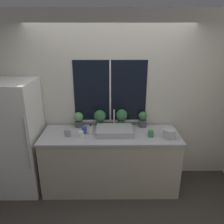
{
  "coord_description": "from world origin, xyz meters",
  "views": [
    {
      "loc": [
        0.0,
        -2.64,
        2.36
      ],
      "look_at": [
        0.03,
        0.34,
        1.28
      ],
      "focal_mm": 35.0,
      "sensor_mm": 36.0,
      "label": 1
    }
  ],
  "objects_px": {
    "sink": "(114,131)",
    "mug_blue": "(84,130)",
    "potted_plant_far_left": "(78,119)",
    "soap_bottle": "(90,130)",
    "kettle": "(169,133)",
    "mug_grey": "(67,133)",
    "mug_green": "(150,134)",
    "potted_plant_center_right": "(121,116)",
    "mug_white": "(81,134)",
    "potted_plant_far_right": "(142,119)",
    "potted_plant_center_left": "(100,117)",
    "refrigerator": "(15,138)"
  },
  "relations": [
    {
      "from": "refrigerator",
      "to": "mug_grey",
      "type": "relative_size",
      "value": 16.66
    },
    {
      "from": "soap_bottle",
      "to": "kettle",
      "type": "relative_size",
      "value": 0.93
    },
    {
      "from": "potted_plant_center_left",
      "to": "mug_grey",
      "type": "height_order",
      "value": "potted_plant_center_left"
    },
    {
      "from": "refrigerator",
      "to": "mug_green",
      "type": "xyz_separation_m",
      "value": [
        2.02,
        -0.11,
        0.11
      ]
    },
    {
      "from": "mug_green",
      "to": "mug_white",
      "type": "bearing_deg",
      "value": -178.94
    },
    {
      "from": "potted_plant_center_right",
      "to": "mug_white",
      "type": "distance_m",
      "value": 0.73
    },
    {
      "from": "mug_grey",
      "to": "mug_green",
      "type": "relative_size",
      "value": 1.06
    },
    {
      "from": "potted_plant_center_right",
      "to": "potted_plant_center_left",
      "type": "bearing_deg",
      "value": -180.0
    },
    {
      "from": "potted_plant_center_right",
      "to": "mug_white",
      "type": "bearing_deg",
      "value": -147.75
    },
    {
      "from": "potted_plant_far_left",
      "to": "mug_white",
      "type": "height_order",
      "value": "potted_plant_far_left"
    },
    {
      "from": "sink",
      "to": "kettle",
      "type": "relative_size",
      "value": 3.01
    },
    {
      "from": "potted_plant_center_left",
      "to": "mug_white",
      "type": "distance_m",
      "value": 0.48
    },
    {
      "from": "mug_green",
      "to": "kettle",
      "type": "distance_m",
      "value": 0.27
    },
    {
      "from": "refrigerator",
      "to": "soap_bottle",
      "type": "relative_size",
      "value": 10.36
    },
    {
      "from": "refrigerator",
      "to": "potted_plant_far_left",
      "type": "height_order",
      "value": "refrigerator"
    },
    {
      "from": "potted_plant_center_right",
      "to": "kettle",
      "type": "height_order",
      "value": "potted_plant_center_right"
    },
    {
      "from": "potted_plant_center_left",
      "to": "potted_plant_center_right",
      "type": "distance_m",
      "value": 0.35
    },
    {
      "from": "potted_plant_far_right",
      "to": "mug_grey",
      "type": "bearing_deg",
      "value": -163.71
    },
    {
      "from": "potted_plant_far_left",
      "to": "potted_plant_far_right",
      "type": "bearing_deg",
      "value": 0.0
    },
    {
      "from": "potted_plant_far_right",
      "to": "kettle",
      "type": "xyz_separation_m",
      "value": [
        0.33,
        -0.39,
        -0.06
      ]
    },
    {
      "from": "mug_grey",
      "to": "mug_green",
      "type": "height_order",
      "value": "mug_grey"
    },
    {
      "from": "potted_plant_far_right",
      "to": "mug_green",
      "type": "xyz_separation_m",
      "value": [
        0.07,
        -0.36,
        -0.08
      ]
    },
    {
      "from": "potted_plant_center_left",
      "to": "mug_blue",
      "type": "distance_m",
      "value": 0.35
    },
    {
      "from": "soap_bottle",
      "to": "kettle",
      "type": "distance_m",
      "value": 1.15
    },
    {
      "from": "sink",
      "to": "potted_plant_center_right",
      "type": "xyz_separation_m",
      "value": [
        0.12,
        0.25,
        0.13
      ]
    },
    {
      "from": "potted_plant_center_left",
      "to": "soap_bottle",
      "type": "relative_size",
      "value": 1.69
    },
    {
      "from": "refrigerator",
      "to": "kettle",
      "type": "relative_size",
      "value": 9.62
    },
    {
      "from": "sink",
      "to": "mug_blue",
      "type": "relative_size",
      "value": 5.17
    },
    {
      "from": "potted_plant_center_left",
      "to": "mug_white",
      "type": "xyz_separation_m",
      "value": [
        -0.26,
        -0.38,
        -0.12
      ]
    },
    {
      "from": "sink",
      "to": "kettle",
      "type": "bearing_deg",
      "value": -10.3
    },
    {
      "from": "potted_plant_center_left",
      "to": "kettle",
      "type": "distance_m",
      "value": 1.1
    },
    {
      "from": "sink",
      "to": "potted_plant_far_left",
      "type": "bearing_deg",
      "value": 156.17
    },
    {
      "from": "refrigerator",
      "to": "kettle",
      "type": "height_order",
      "value": "refrigerator"
    },
    {
      "from": "mug_green",
      "to": "potted_plant_center_left",
      "type": "bearing_deg",
      "value": 154.3
    },
    {
      "from": "refrigerator",
      "to": "kettle",
      "type": "bearing_deg",
      "value": -3.5
    },
    {
      "from": "refrigerator",
      "to": "mug_blue",
      "type": "relative_size",
      "value": 16.53
    },
    {
      "from": "potted_plant_far_left",
      "to": "mug_white",
      "type": "bearing_deg",
      "value": -77.95
    },
    {
      "from": "potted_plant_center_right",
      "to": "kettle",
      "type": "xyz_separation_m",
      "value": [
        0.67,
        -0.39,
        -0.11
      ]
    },
    {
      "from": "soap_bottle",
      "to": "mug_green",
      "type": "relative_size",
      "value": 1.71
    },
    {
      "from": "mug_grey",
      "to": "mug_blue",
      "type": "relative_size",
      "value": 0.99
    },
    {
      "from": "mug_green",
      "to": "potted_plant_far_right",
      "type": "bearing_deg",
      "value": 101.01
    },
    {
      "from": "potted_plant_center_right",
      "to": "soap_bottle",
      "type": "height_order",
      "value": "potted_plant_center_right"
    },
    {
      "from": "mug_grey",
      "to": "mug_blue",
      "type": "distance_m",
      "value": 0.25
    },
    {
      "from": "kettle",
      "to": "mug_white",
      "type": "bearing_deg",
      "value": 179.46
    },
    {
      "from": "potted_plant_far_right",
      "to": "mug_white",
      "type": "xyz_separation_m",
      "value": [
        -0.94,
        -0.38,
        -0.09
      ]
    },
    {
      "from": "mug_green",
      "to": "mug_grey",
      "type": "bearing_deg",
      "value": 178.63
    },
    {
      "from": "sink",
      "to": "mug_grey",
      "type": "xyz_separation_m",
      "value": [
        -0.69,
        -0.08,
        0.01
      ]
    },
    {
      "from": "mug_blue",
      "to": "potted_plant_far_left",
      "type": "bearing_deg",
      "value": 115.15
    },
    {
      "from": "refrigerator",
      "to": "potted_plant_center_left",
      "type": "height_order",
      "value": "refrigerator"
    },
    {
      "from": "mug_grey",
      "to": "potted_plant_center_left",
      "type": "bearing_deg",
      "value": 36.02
    }
  ]
}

